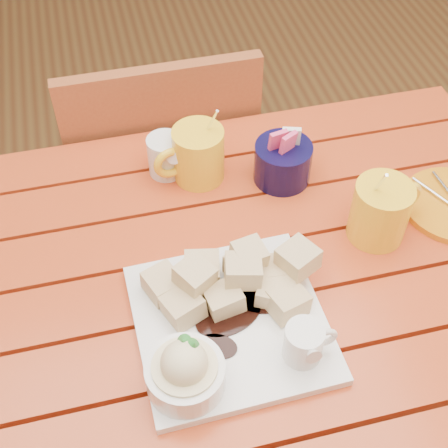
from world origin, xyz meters
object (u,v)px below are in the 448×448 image
object	(u,v)px
coffee_mug_left	(197,154)
chair_far	(163,176)
coffee_mug_right	(382,210)
dessert_plate	(225,322)
table	(218,316)

from	to	relation	value
coffee_mug_left	chair_far	size ratio (longest dim) A/B	0.18
coffee_mug_right	chair_far	size ratio (longest dim) A/B	0.19
dessert_plate	chair_far	distance (m)	0.70
dessert_plate	coffee_mug_left	distance (m)	0.35
coffee_mug_left	dessert_plate	bearing A→B (deg)	-106.49
dessert_plate	coffee_mug_left	world-z (taller)	coffee_mug_left
table	dessert_plate	size ratio (longest dim) A/B	4.02
coffee_mug_left	coffee_mug_right	size ratio (longest dim) A/B	0.97
table	coffee_mug_right	distance (m)	0.34
dessert_plate	coffee_mug_right	distance (m)	0.33
dessert_plate	coffee_mug_right	bearing A→B (deg)	24.40
coffee_mug_left	chair_far	distance (m)	0.43
table	dessert_plate	xyz separation A→B (m)	(-0.01, -0.10, 0.14)
dessert_plate	coffee_mug_right	xyz separation A→B (m)	(0.30, 0.14, 0.02)
coffee_mug_right	coffee_mug_left	bearing A→B (deg)	123.44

